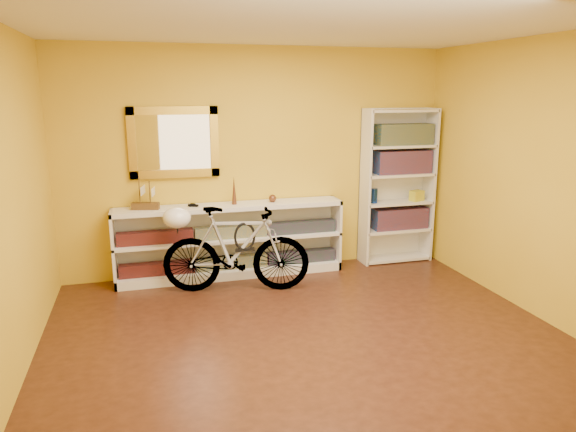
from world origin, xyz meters
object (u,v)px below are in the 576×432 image
object	(u,v)px
helmet	(177,218)
console_unit	(231,241)
bookcase	(398,187)
bicycle	(236,249)

from	to	relation	value
helmet	console_unit	bearing A→B (deg)	30.39
console_unit	bookcase	bearing A→B (deg)	0.68
bicycle	helmet	distance (m)	0.70
console_unit	bookcase	xyz separation A→B (m)	(2.10, 0.03, 0.52)
bookcase	console_unit	bearing A→B (deg)	-179.32
console_unit	helmet	distance (m)	0.82
console_unit	bicycle	bearing A→B (deg)	-92.75
bicycle	helmet	bearing A→B (deg)	90.00
console_unit	bicycle	world-z (taller)	bicycle
bookcase	bicycle	xyz separation A→B (m)	(-2.12, -0.52, -0.48)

